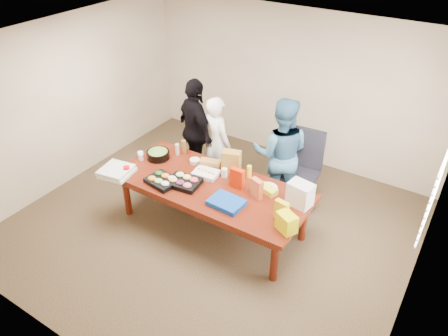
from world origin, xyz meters
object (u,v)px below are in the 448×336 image
Objects in this scene: salad_bowl at (158,155)px; person_center at (217,142)px; conference_table at (212,206)px; person_right at (281,153)px; sheet_cake at (206,173)px; office_chair at (300,173)px.

person_center is at bearing 56.83° from salad_bowl.
conference_table is 1.56× the size of person_right.
salad_bowl reaches higher than sheet_cake.
office_chair reaches higher than salad_bowl.
sheet_cake is at bearing 28.83° from person_right.
conference_table is 1.77× the size of person_center.
person_right is 1.87m from salad_bowl.
person_right is (-0.30, -0.11, 0.30)m from office_chair.
sheet_cake is (-0.20, 0.15, 0.41)m from conference_table.
person_center is at bearing 106.68° from sheet_cake.
person_right is at bearing 63.09° from conference_table.
conference_table is 1.20m from person_center.
salad_bowl is (-1.93, -1.02, 0.22)m from office_chair.
person_right is (1.09, 0.09, 0.10)m from person_center.
salad_bowl is (-1.63, -0.92, -0.09)m from person_right.
person_right reaches higher than office_chair.
person_center is 0.88× the size of person_right.
office_chair is at bearing 37.80° from sheet_cake.
sheet_cake is 1.01× the size of salad_bowl.
conference_table is at bearing 40.87° from person_right.
person_right reaches higher than salad_bowl.
sheet_cake is at bearing 129.08° from person_center.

